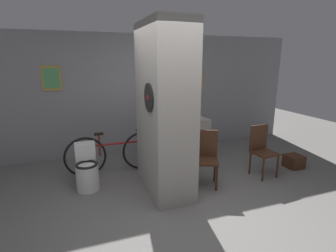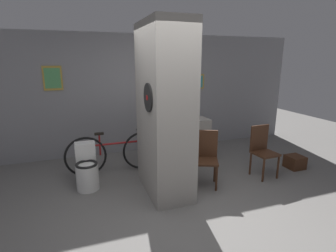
{
  "view_description": "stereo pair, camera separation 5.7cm",
  "coord_description": "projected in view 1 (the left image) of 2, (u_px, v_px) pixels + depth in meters",
  "views": [
    {
      "loc": [
        -1.22,
        -3.09,
        2.06
      ],
      "look_at": [
        0.26,
        1.01,
        0.95
      ],
      "focal_mm": 28.0,
      "sensor_mm": 36.0,
      "label": 1
    },
    {
      "loc": [
        -1.17,
        -3.11,
        2.06
      ],
      "look_at": [
        0.26,
        1.01,
        0.95
      ],
      "focal_mm": 28.0,
      "sensor_mm": 36.0,
      "label": 2
    }
  ],
  "objects": [
    {
      "name": "ground_plane",
      "position": [
        175.0,
        208.0,
        3.73
      ],
      "size": [
        14.0,
        14.0,
        0.0
      ],
      "primitive_type": "plane",
      "color": "slate"
    },
    {
      "name": "wall_back",
      "position": [
        132.0,
        95.0,
        5.8
      ],
      "size": [
        8.0,
        0.09,
        2.6
      ],
      "color": "gray",
      "rests_on": "ground_plane"
    },
    {
      "name": "pillar_center",
      "position": [
        165.0,
        111.0,
        3.98
      ],
      "size": [
        0.64,
        1.21,
        2.6
      ],
      "color": "gray",
      "rests_on": "ground_plane"
    },
    {
      "name": "counter_shelf",
      "position": [
        177.0,
        142.0,
        5.28
      ],
      "size": [
        1.31,
        0.44,
        0.89
      ],
      "color": "gray",
      "rests_on": "ground_plane"
    },
    {
      "name": "toilet",
      "position": [
        87.0,
        170.0,
        4.25
      ],
      "size": [
        0.36,
        0.52,
        0.72
      ],
      "color": "white",
      "rests_on": "ground_plane"
    },
    {
      "name": "chair_near_pillar",
      "position": [
        206.0,
        156.0,
        4.37
      ],
      "size": [
        0.51,
        0.51,
        0.92
      ],
      "rotation": [
        0.0,
        0.0,
        -0.42
      ],
      "color": "#422616",
      "rests_on": "ground_plane"
    },
    {
      "name": "chair_by_doorway",
      "position": [
        262.0,
        148.0,
        4.72
      ],
      "size": [
        0.41,
        0.41,
        0.92
      ],
      "rotation": [
        0.0,
        0.0,
        0.07
      ],
      "color": "#422616",
      "rests_on": "ground_plane"
    },
    {
      "name": "bicycle",
      "position": [
        115.0,
        153.0,
        4.83
      ],
      "size": [
        1.77,
        0.42,
        0.79
      ],
      "color": "black",
      "rests_on": "ground_plane"
    },
    {
      "name": "bottle_tall",
      "position": [
        172.0,
        115.0,
        5.2
      ],
      "size": [
        0.07,
        0.07,
        0.27
      ],
      "color": "olive",
      "rests_on": "counter_shelf"
    },
    {
      "name": "floor_crate",
      "position": [
        294.0,
        161.0,
        5.13
      ],
      "size": [
        0.31,
        0.31,
        0.25
      ],
      "color": "#422616",
      "rests_on": "ground_plane"
    }
  ]
}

